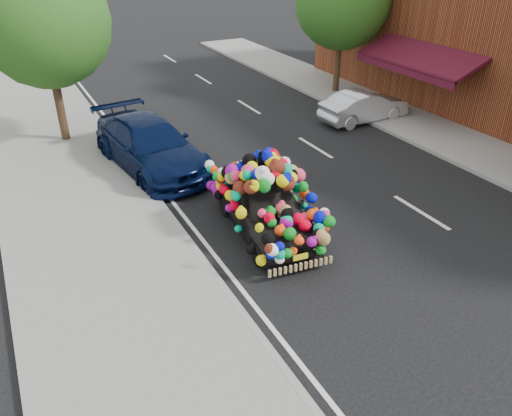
{
  "coord_description": "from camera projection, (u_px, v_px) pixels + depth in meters",
  "views": [
    {
      "loc": [
        -5.52,
        -8.06,
        6.52
      ],
      "look_at": [
        -0.99,
        0.59,
        1.03
      ],
      "focal_mm": 35.0,
      "sensor_mm": 36.0,
      "label": 1
    }
  ],
  "objects": [
    {
      "name": "ground",
      "position": [
        305.0,
        248.0,
        11.65
      ],
      "size": [
        100.0,
        100.0,
        0.0
      ],
      "primitive_type": "plane",
      "color": "black",
      "rests_on": "ground"
    },
    {
      "name": "sidewalk",
      "position": [
        122.0,
        302.0,
        9.88
      ],
      "size": [
        4.0,
        60.0,
        0.12
      ],
      "primitive_type": "cube",
      "color": "gray",
      "rests_on": "ground"
    },
    {
      "name": "kerb",
      "position": [
        212.0,
        274.0,
        10.66
      ],
      "size": [
        0.15,
        60.0,
        0.13
      ],
      "primitive_type": "cube",
      "color": "gray",
      "rests_on": "ground"
    },
    {
      "name": "footpath_far",
      "position": [
        459.0,
        142.0,
        17.25
      ],
      "size": [
        3.0,
        40.0,
        0.12
      ],
      "primitive_type": "cube",
      "color": "gray",
      "rests_on": "ground"
    },
    {
      "name": "lane_markings",
      "position": [
        421.0,
        212.0,
        13.1
      ],
      "size": [
        6.0,
        50.0,
        0.01
      ],
      "primitive_type": null,
      "color": "silver",
      "rests_on": "ground"
    },
    {
      "name": "tree_near_sidewalk",
      "position": [
        43.0,
        20.0,
        15.48
      ],
      "size": [
        4.2,
        4.2,
        6.13
      ],
      "color": "#332114",
      "rests_on": "ground"
    },
    {
      "name": "tree_far_b",
      "position": [
        342.0,
        1.0,
        20.7
      ],
      "size": [
        4.0,
        4.0,
        5.9
      ],
      "color": "#332114",
      "rests_on": "ground"
    },
    {
      "name": "plush_art_car",
      "position": [
        265.0,
        193.0,
        11.86
      ],
      "size": [
        2.42,
        4.35,
        1.99
      ],
      "rotation": [
        0.0,
        0.0,
        -0.12
      ],
      "color": "black",
      "rests_on": "ground"
    },
    {
      "name": "navy_sedan",
      "position": [
        150.0,
        145.0,
        15.19
      ],
      "size": [
        2.77,
        5.39,
        1.49
      ],
      "primitive_type": "imported",
      "rotation": [
        0.0,
        0.0,
        0.14
      ],
      "color": "black",
      "rests_on": "ground"
    },
    {
      "name": "silver_hatchback",
      "position": [
        364.0,
        106.0,
        19.02
      ],
      "size": [
        3.58,
        1.33,
        1.17
      ],
      "primitive_type": "imported",
      "rotation": [
        0.0,
        0.0,
        1.6
      ],
      "color": "silver",
      "rests_on": "ground"
    }
  ]
}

